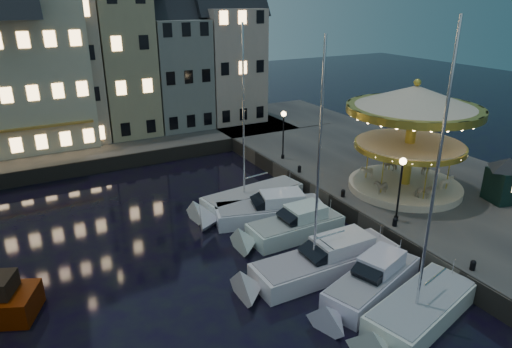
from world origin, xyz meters
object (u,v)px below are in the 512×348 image
motorboat_c (320,263)px  streetlamp_d (438,129)px  bollard_d (299,169)px  motorboat_b (368,285)px  motorboat_d (290,228)px  carousel (413,119)px  streetlamp_c (283,128)px  bollard_b (395,221)px  motorboat_f (247,200)px  motorboat_e (264,212)px  streetlamp_b (401,180)px  bollard_a (473,265)px  bollard_c (343,193)px  motorboat_a (416,314)px  ticket_kiosk (507,172)px

motorboat_c → streetlamp_d: bearing=24.1°
bollard_d → motorboat_b: motorboat_b is taller
motorboat_d → carousel: bearing=0.3°
streetlamp_c → carousel: carousel is taller
bollard_b → motorboat_f: (-5.42, 9.29, -1.07)m
motorboat_e → motorboat_f: 2.56m
bollard_b → carousel: 7.92m
bollard_b → streetlamp_b: bearing=39.8°
bollard_a → motorboat_f: motorboat_f is taller
bollard_c → motorboat_a: size_ratio=0.04×
bollard_d → motorboat_e: motorboat_e is taller
bollard_d → bollard_c: bearing=-90.0°
motorboat_d → carousel: (9.88, 0.06, 5.95)m
motorboat_c → motorboat_f: motorboat_c is taller
motorboat_c → motorboat_e: 7.21m
streetlamp_c → motorboat_b: size_ratio=0.56×
streetlamp_b → bollard_d: (-0.60, 10.00, -2.41)m
motorboat_c → motorboat_d: motorboat_c is taller
streetlamp_b → bollard_c: 5.14m
streetlamp_b → ticket_kiosk: (8.54, -1.26, -0.61)m
streetlamp_c → bollard_a: 19.66m
bollard_c → motorboat_d: motorboat_d is taller
carousel → ticket_kiosk: size_ratio=2.59×
bollard_d → ticket_kiosk: size_ratio=0.16×
streetlamp_b → motorboat_f: motorboat_f is taller
bollard_c → motorboat_e: size_ratio=0.07×
streetlamp_d → bollard_b: bearing=-147.8°
motorboat_d → motorboat_e: bearing=96.1°
streetlamp_b → motorboat_c: motorboat_c is taller
bollard_a → bollard_d: size_ratio=1.00×
streetlamp_d → motorboat_c: motorboat_c is taller
bollard_d → motorboat_d: bearing=-127.6°
bollard_d → streetlamp_c: bearing=80.3°
streetlamp_b → carousel: (4.16, 3.41, 2.57)m
streetlamp_d → motorboat_a: bearing=-140.4°
bollard_a → ticket_kiosk: ticket_kiosk is taller
streetlamp_c → bollard_b: streetlamp_c is taller
streetlamp_b → motorboat_a: 8.91m
streetlamp_c → streetlamp_d: same height
bollard_b → carousel: carousel is taller
bollard_a → motorboat_a: motorboat_a is taller
bollard_b → motorboat_a: size_ratio=0.04×
bollard_b → motorboat_d: 6.47m
bollard_c → motorboat_a: 11.90m
bollard_a → motorboat_b: 5.49m
streetlamp_d → motorboat_f: motorboat_f is taller
bollard_a → bollard_b: (0.00, 5.50, 0.00)m
bollard_a → motorboat_f: size_ratio=0.05×
motorboat_d → motorboat_f: 5.45m
bollard_d → motorboat_e: 6.67m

